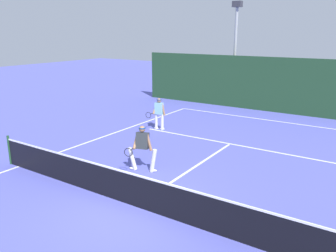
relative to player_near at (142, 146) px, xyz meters
The scene contains 11 objects.
ground_plane 2.65m from the player_near, 57.68° to the right, with size 80.00×80.00×0.00m, color #5459BE.
court_line_baseline_far 9.50m from the player_near, 81.89° to the left, with size 10.51×0.10×0.01m, color white.
court_line_sideline_left 4.54m from the player_near, 151.72° to the right, with size 0.10×22.94×0.01m, color white.
court_line_service 4.68m from the player_near, 73.14° to the left, with size 8.57×0.10×0.01m, color white.
court_line_centre 1.93m from the player_near, 39.27° to the left, with size 0.10×6.40×0.01m, color white.
tennis_net 2.53m from the player_near, 57.68° to the right, with size 11.51×0.09×1.07m.
player_near is the anchor object (origin of this frame).
player_far 5.22m from the player_near, 118.53° to the left, with size 0.68×0.85×1.55m.
tennis_ball 2.58m from the player_near, 139.78° to the left, with size 0.07×0.07×0.07m, color #D1E033.
back_fence_windscreen 11.62m from the player_near, 83.40° to the left, with size 18.40×0.12×3.23m, color #1F4125.
light_pole 12.93m from the player_near, 98.97° to the left, with size 0.55×0.44×6.47m.
Camera 1 is at (5.42, -6.59, 4.61)m, focal length 36.66 mm.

